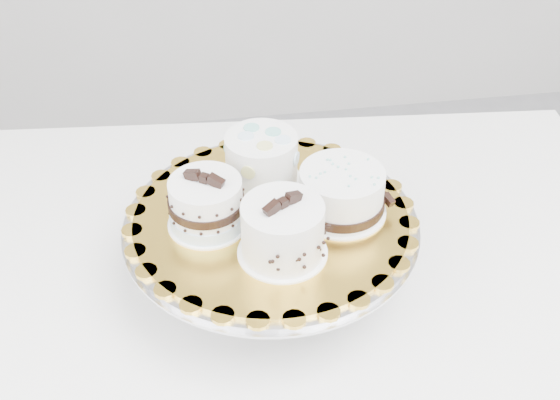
{
  "coord_description": "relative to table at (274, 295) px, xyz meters",
  "views": [
    {
      "loc": [
        -0.18,
        -0.64,
        1.49
      ],
      "look_at": [
        -0.07,
        0.09,
        0.89
      ],
      "focal_mm": 45.0,
      "sensor_mm": 36.0,
      "label": 1
    }
  ],
  "objects": [
    {
      "name": "table",
      "position": [
        0.0,
        0.0,
        0.0
      ],
      "size": [
        1.25,
        0.89,
        0.75
      ],
      "rotation": [
        0.0,
        0.0,
        -0.09
      ],
      "color": "white",
      "rests_on": "floor"
    },
    {
      "name": "cake_stand",
      "position": [
        -0.01,
        -0.04,
        0.16
      ],
      "size": [
        0.41,
        0.41,
        0.11
      ],
      "color": "gray",
      "rests_on": "table"
    },
    {
      "name": "cake_board",
      "position": [
        -0.01,
        -0.04,
        0.19
      ],
      "size": [
        0.47,
        0.47,
        0.01
      ],
      "primitive_type": "cylinder",
      "rotation": [
        0.0,
        0.0,
        0.29
      ],
      "color": "gold",
      "rests_on": "cake_stand"
    },
    {
      "name": "cake_swirl",
      "position": [
        -0.0,
        -0.12,
        0.23
      ],
      "size": [
        0.14,
        0.14,
        0.09
      ],
      "rotation": [
        0.0,
        0.0,
        0.53
      ],
      "color": "white",
      "rests_on": "cake_board"
    },
    {
      "name": "cake_banded",
      "position": [
        -0.1,
        -0.04,
        0.23
      ],
      "size": [
        0.13,
        0.13,
        0.09
      ],
      "rotation": [
        0.0,
        0.0,
        -0.57
      ],
      "color": "white",
      "rests_on": "cake_board"
    },
    {
      "name": "cake_dots",
      "position": [
        -0.01,
        0.04,
        0.24
      ],
      "size": [
        0.13,
        0.13,
        0.08
      ],
      "rotation": [
        0.0,
        0.0,
        0.0
      ],
      "color": "white",
      "rests_on": "cake_board"
    },
    {
      "name": "cake_ribbon",
      "position": [
        0.09,
        -0.04,
        0.23
      ],
      "size": [
        0.15,
        0.15,
        0.07
      ],
      "rotation": [
        0.0,
        0.0,
        0.41
      ],
      "color": "white",
      "rests_on": "cake_board"
    }
  ]
}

